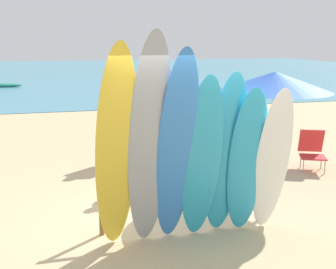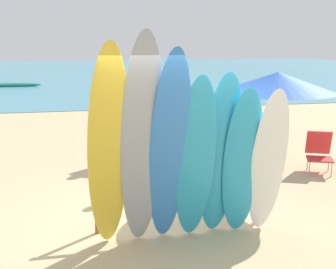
% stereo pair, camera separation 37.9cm
% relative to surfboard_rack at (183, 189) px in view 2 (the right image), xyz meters
% --- Properties ---
extents(ground, '(60.00, 60.00, 0.00)m').
position_rel_surfboard_rack_xyz_m(ground, '(0.00, 14.00, -0.57)').
color(ground, tan).
extents(ocean_water, '(60.00, 40.00, 0.02)m').
position_rel_surfboard_rack_xyz_m(ocean_water, '(0.00, 30.99, -0.56)').
color(ocean_water, teal).
rests_on(ocean_water, ground).
extents(surfboard_rack, '(2.59, 0.07, 0.74)m').
position_rel_surfboard_rack_xyz_m(surfboard_rack, '(0.00, 0.00, 0.00)').
color(surfboard_rack, brown).
rests_on(surfboard_rack, ground).
extents(surfboard_yellow_0, '(0.59, 0.78, 2.68)m').
position_rel_surfboard_rack_xyz_m(surfboard_yellow_0, '(-1.09, -0.59, 0.77)').
color(surfboard_yellow_0, yellow).
rests_on(surfboard_yellow_0, ground).
extents(surfboard_grey_1, '(0.58, 0.77, 2.80)m').
position_rel_surfboard_rack_xyz_m(surfboard_grey_1, '(-0.68, -0.61, 0.84)').
color(surfboard_grey_1, '#999EA3').
rests_on(surfboard_grey_1, ground).
extents(surfboard_blue_2, '(0.56, 0.81, 2.61)m').
position_rel_surfboard_rack_xyz_m(surfboard_blue_2, '(-0.33, -0.60, 0.74)').
color(surfboard_blue_2, '#337AD1').
rests_on(surfboard_blue_2, ground).
extents(surfboard_teal_3, '(0.53, 0.64, 2.28)m').
position_rel_surfboard_rack_xyz_m(surfboard_teal_3, '(0.03, -0.56, 0.58)').
color(surfboard_teal_3, '#289EC6').
rests_on(surfboard_teal_3, ground).
extents(surfboard_teal_4, '(0.60, 0.59, 2.30)m').
position_rel_surfboard_rack_xyz_m(surfboard_teal_4, '(0.41, -0.44, 0.58)').
color(surfboard_teal_4, '#289EC6').
rests_on(surfboard_teal_4, ground).
extents(surfboard_teal_5, '(0.58, 0.58, 2.10)m').
position_rel_surfboard_rack_xyz_m(surfboard_teal_5, '(0.69, -0.50, 0.48)').
color(surfboard_teal_5, '#289EC6').
rests_on(surfboard_teal_5, ground).
extents(surfboard_white_6, '(0.53, 0.65, 2.09)m').
position_rel_surfboard_rack_xyz_m(surfboard_white_6, '(1.04, -0.56, 0.48)').
color(surfboard_white_6, white).
rests_on(surfboard_white_6, ground).
extents(beachgoer_photographing, '(0.51, 0.41, 1.61)m').
position_rel_surfboard_rack_xyz_m(beachgoer_photographing, '(0.10, 3.96, 0.36)').
color(beachgoer_photographing, beige).
rests_on(beachgoer_photographing, ground).
extents(beachgoer_near_rack, '(0.39, 0.48, 1.50)m').
position_rel_surfboard_rack_xyz_m(beachgoer_near_rack, '(1.30, 3.59, 0.30)').
color(beachgoer_near_rack, brown).
rests_on(beachgoer_near_rack, ground).
extents(beachgoer_midbeach, '(0.38, 0.56, 1.48)m').
position_rel_surfboard_rack_xyz_m(beachgoer_midbeach, '(0.23, 2.13, 0.28)').
color(beachgoer_midbeach, '#9E704C').
rests_on(beachgoer_midbeach, ground).
extents(beach_chair_red, '(0.72, 0.82, 0.82)m').
position_rel_surfboard_rack_xyz_m(beach_chair_red, '(3.39, 2.13, -0.13)').
color(beach_chair_red, '#B7B7BC').
rests_on(beach_chair_red, ground).
extents(beach_chair_blue, '(0.66, 0.83, 0.79)m').
position_rel_surfboard_rack_xyz_m(beach_chair_blue, '(2.20, 3.13, -0.14)').
color(beach_chair_blue, '#B7B7BC').
rests_on(beach_chair_blue, ground).
extents(beach_umbrella, '(2.00, 2.00, 2.12)m').
position_rel_surfboard_rack_xyz_m(beach_umbrella, '(1.95, 1.20, 1.38)').
color(beach_umbrella, silver).
rests_on(beach_umbrella, ground).
extents(distant_boat, '(3.18, 0.69, 0.25)m').
position_rel_surfboard_rack_xyz_m(distant_boat, '(-4.99, 20.67, -0.45)').
color(distant_boat, teal).
rests_on(distant_boat, ground).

